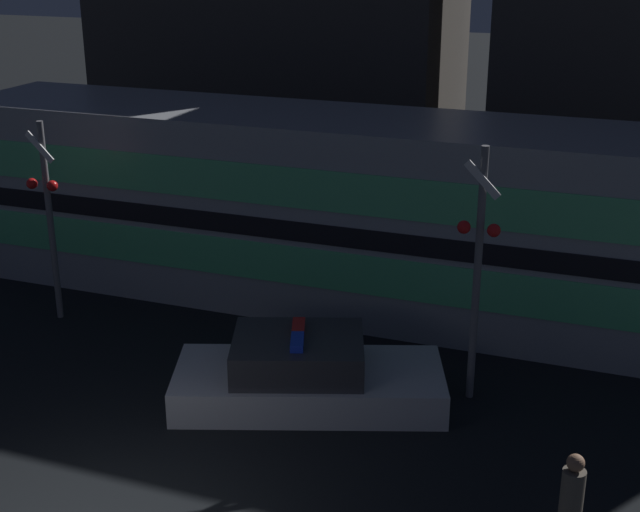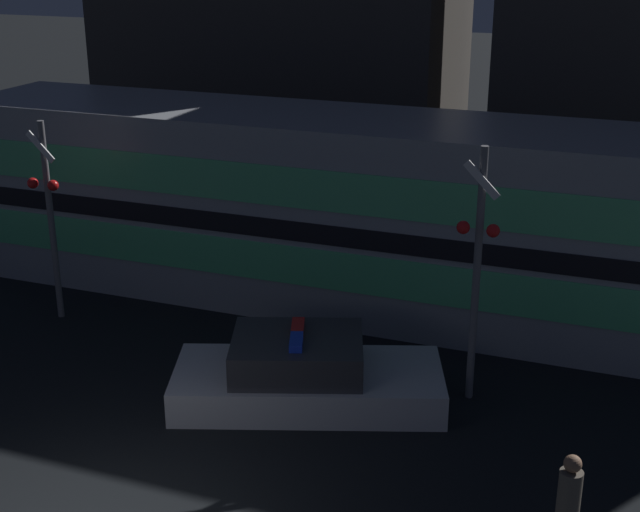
% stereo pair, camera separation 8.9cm
% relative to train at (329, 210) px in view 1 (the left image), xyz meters
% --- Properties ---
extents(train, '(15.73, 2.99, 3.79)m').
position_rel_train_xyz_m(train, '(0.00, 0.00, 0.00)').
color(train, '#999EA5').
rests_on(train, ground_plane).
extents(police_car, '(4.63, 3.14, 1.24)m').
position_rel_train_xyz_m(police_car, '(1.13, -4.18, -1.44)').
color(police_car, silver).
rests_on(police_car, ground_plane).
extents(crossing_signal_near, '(0.66, 0.29, 4.16)m').
position_rel_train_xyz_m(crossing_signal_near, '(3.57, -3.13, 0.42)').
color(crossing_signal_near, slate).
rests_on(crossing_signal_near, ground_plane).
extents(crossing_signal_far, '(0.66, 0.29, 3.88)m').
position_rel_train_xyz_m(crossing_signal_far, '(-4.60, -2.79, 0.27)').
color(crossing_signal_far, slate).
rests_on(crossing_signal_far, ground_plane).
extents(building_left, '(9.73, 5.02, 9.74)m').
position_rel_train_xyz_m(building_left, '(-4.27, 7.79, 2.98)').
color(building_left, '#47423D').
rests_on(building_left, ground_plane).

